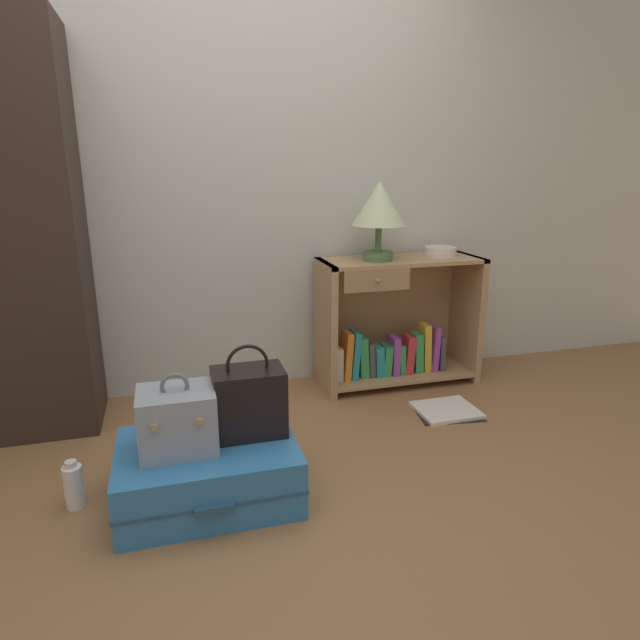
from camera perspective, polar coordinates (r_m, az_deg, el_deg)
name	(u,v)px	position (r m, az deg, el deg)	size (l,w,h in m)	color
ground_plane	(294,534)	(2.10, -2.79, -21.50)	(9.00, 9.00, 0.00)	olive
back_wall	(228,161)	(3.15, -9.64, 16.10)	(6.40, 0.10, 2.60)	beige
bookshelf	(394,326)	(3.29, 7.80, -0.64)	(0.95, 0.38, 0.76)	tan
table_lamp	(379,207)	(3.09, 6.23, 11.71)	(0.30, 0.30, 0.44)	#4C7542
bowl	(440,251)	(3.33, 12.50, 7.04)	(0.19, 0.19, 0.05)	silver
suitcase_large	(208,471)	(2.26, -11.63, -15.29)	(0.69, 0.52, 0.24)	teal
train_case	(177,420)	(2.14, -14.74, -10.10)	(0.28, 0.24, 0.31)	#8E99A3
handbag	(249,401)	(2.20, -7.47, -8.41)	(0.28, 0.19, 0.38)	black
bottle	(74,486)	(2.38, -24.42, -15.54)	(0.07, 0.07, 0.20)	white
open_book_on_floor	(446,410)	(3.04, 13.11, -9.21)	(0.37, 0.34, 0.02)	white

